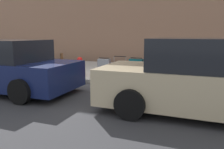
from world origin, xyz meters
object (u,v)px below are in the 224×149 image
object	(u,v)px
suitcase_olive_1	(168,71)
suitcase_maroon_2	(152,72)
suitcase_red_4	(120,71)
parked_car_beige_0	(209,80)
fire_hydrant	(80,66)
bollard_post	(62,64)
parked_car_navy_1	(7,67)
suitcase_teal_3	(136,70)
suitcase_black_0	(184,73)
suitcase_silver_5	(104,68)

from	to	relation	value
suitcase_olive_1	suitcase_maroon_2	size ratio (longest dim) A/B	0.90
suitcase_red_4	parked_car_beige_0	world-z (taller)	parked_car_beige_0
fire_hydrant	bollard_post	xyz separation A→B (m)	(0.71, 0.15, 0.05)
bollard_post	parked_car_navy_1	bearing A→B (deg)	77.30
suitcase_red_4	parked_car_navy_1	xyz separation A→B (m)	(2.82, 2.39, 0.33)
suitcase_teal_3	fire_hydrant	xyz separation A→B (m)	(2.22, 0.03, 0.01)
suitcase_teal_3	suitcase_red_4	world-z (taller)	suitcase_red_4
suitcase_teal_3	suitcase_red_4	xyz separation A→B (m)	(0.60, -0.01, -0.10)
suitcase_olive_1	suitcase_black_0	bearing A→B (deg)	168.80
suitcase_maroon_2	suitcase_red_4	size ratio (longest dim) A/B	1.09
fire_hydrant	suitcase_silver_5	bearing A→B (deg)	179.47
bollard_post	suitcase_silver_5	bearing A→B (deg)	-175.35
suitcase_red_4	parked_car_beige_0	xyz separation A→B (m)	(-2.86, 2.39, 0.36)
suitcase_silver_5	bollard_post	xyz separation A→B (m)	(1.73, 0.14, 0.09)
parked_car_beige_0	fire_hydrant	bearing A→B (deg)	-27.70
suitcase_maroon_2	parked_car_beige_0	world-z (taller)	parked_car_beige_0
suitcase_maroon_2	parked_car_beige_0	xyz separation A→B (m)	(-1.68, 2.30, 0.31)
suitcase_black_0	suitcase_teal_3	bearing A→B (deg)	-3.26
suitcase_olive_1	parked_car_navy_1	distance (m)	5.12
fire_hydrant	suitcase_olive_1	bearing A→B (deg)	-179.25
suitcase_red_4	bollard_post	world-z (taller)	bollard_post
bollard_post	parked_car_beige_0	xyz separation A→B (m)	(-5.18, 2.20, 0.19)
parked_car_navy_1	suitcase_olive_1	bearing A→B (deg)	-152.15
parked_car_navy_1	suitcase_maroon_2	bearing A→B (deg)	-150.10
suitcase_black_0	suitcase_olive_1	xyz separation A→B (m)	(0.51, -0.10, 0.01)
suitcase_maroon_2	suitcase_red_4	xyz separation A→B (m)	(1.18, -0.09, -0.05)
suitcase_teal_3	suitcase_maroon_2	bearing A→B (deg)	171.73
bollard_post	suitcase_olive_1	bearing A→B (deg)	-177.25
suitcase_black_0	suitcase_olive_1	size ratio (longest dim) A/B	1.29
suitcase_maroon_2	parked_car_navy_1	bearing A→B (deg)	29.90
suitcase_olive_1	suitcase_red_4	size ratio (longest dim) A/B	0.98
suitcase_olive_1	suitcase_red_4	xyz separation A→B (m)	(1.71, 0.00, -0.11)
suitcase_silver_5	parked_car_navy_1	world-z (taller)	parked_car_navy_1
suitcase_maroon_2	fire_hydrant	distance (m)	2.79
suitcase_maroon_2	parked_car_beige_0	bearing A→B (deg)	126.17
parked_car_beige_0	parked_car_navy_1	size ratio (longest dim) A/B	1.07
suitcase_olive_1	suitcase_red_4	world-z (taller)	suitcase_red_4
suitcase_red_4	suitcase_silver_5	world-z (taller)	suitcase_red_4
suitcase_silver_5	parked_car_navy_1	size ratio (longest dim) A/B	0.17
suitcase_olive_1	fire_hydrant	size ratio (longest dim) A/B	1.11
suitcase_black_0	parked_car_beige_0	world-z (taller)	parked_car_beige_0
suitcase_olive_1	fire_hydrant	xyz separation A→B (m)	(3.32, 0.04, 0.00)
suitcase_teal_3	parked_car_beige_0	distance (m)	3.29
suitcase_maroon_2	bollard_post	size ratio (longest dim) A/B	1.04
suitcase_olive_1	bollard_post	xyz separation A→B (m)	(4.03, 0.19, 0.06)
suitcase_maroon_2	suitcase_red_4	bearing A→B (deg)	-4.35
suitcase_silver_5	bollard_post	bearing A→B (deg)	4.65
suitcase_teal_3	suitcase_silver_5	bearing A→B (deg)	2.08
suitcase_red_4	bollard_post	distance (m)	2.34
parked_car_navy_1	suitcase_silver_5	bearing A→B (deg)	-133.58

